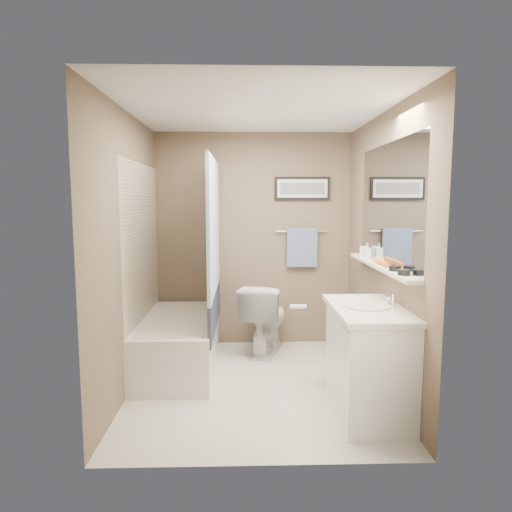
{
  "coord_description": "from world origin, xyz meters",
  "views": [
    {
      "loc": [
        -0.12,
        -3.91,
        1.65
      ],
      "look_at": [
        0.0,
        0.15,
        1.15
      ],
      "focal_mm": 32.0,
      "sensor_mm": 36.0,
      "label": 1
    }
  ],
  "objects_px": {
    "candle_bowl_far": "(395,268)",
    "soap_bottle": "(367,251)",
    "vanity": "(368,362)",
    "hair_brush_back": "(378,260)",
    "bathtub": "(179,343)",
    "glass_jar": "(364,251)",
    "candle_bowl_near": "(404,272)",
    "hair_brush_front": "(384,263)",
    "toilet": "(265,318)"
  },
  "relations": [
    {
      "from": "candle_bowl_far",
      "to": "soap_bottle",
      "type": "relative_size",
      "value": 0.65
    },
    {
      "from": "vanity",
      "to": "candle_bowl_far",
      "type": "height_order",
      "value": "candle_bowl_far"
    },
    {
      "from": "hair_brush_back",
      "to": "soap_bottle",
      "type": "bearing_deg",
      "value": 90.0
    },
    {
      "from": "vanity",
      "to": "bathtub",
      "type": "bearing_deg",
      "value": 148.46
    },
    {
      "from": "bathtub",
      "to": "hair_brush_back",
      "type": "bearing_deg",
      "value": -17.24
    },
    {
      "from": "vanity",
      "to": "glass_jar",
      "type": "relative_size",
      "value": 9.0
    },
    {
      "from": "soap_bottle",
      "to": "vanity",
      "type": "bearing_deg",
      "value": -103.12
    },
    {
      "from": "glass_jar",
      "to": "candle_bowl_near",
      "type": "bearing_deg",
      "value": -90.0
    },
    {
      "from": "vanity",
      "to": "glass_jar",
      "type": "distance_m",
      "value": 1.2
    },
    {
      "from": "candle_bowl_near",
      "to": "candle_bowl_far",
      "type": "distance_m",
      "value": 0.2
    },
    {
      "from": "bathtub",
      "to": "soap_bottle",
      "type": "height_order",
      "value": "soap_bottle"
    },
    {
      "from": "hair_brush_front",
      "to": "hair_brush_back",
      "type": "distance_m",
      "value": 0.17
    },
    {
      "from": "bathtub",
      "to": "vanity",
      "type": "distance_m",
      "value": 1.89
    },
    {
      "from": "hair_brush_back",
      "to": "glass_jar",
      "type": "relative_size",
      "value": 2.2
    },
    {
      "from": "candle_bowl_near",
      "to": "hair_brush_back",
      "type": "distance_m",
      "value": 0.63
    },
    {
      "from": "hair_brush_front",
      "to": "glass_jar",
      "type": "height_order",
      "value": "glass_jar"
    },
    {
      "from": "candle_bowl_far",
      "to": "hair_brush_front",
      "type": "height_order",
      "value": "hair_brush_front"
    },
    {
      "from": "candle_bowl_near",
      "to": "hair_brush_back",
      "type": "relative_size",
      "value": 0.41
    },
    {
      "from": "toilet",
      "to": "bathtub",
      "type": "bearing_deg",
      "value": 44.01
    },
    {
      "from": "bathtub",
      "to": "glass_jar",
      "type": "xyz_separation_m",
      "value": [
        1.79,
        -0.09,
        0.92
      ]
    },
    {
      "from": "toilet",
      "to": "candle_bowl_near",
      "type": "xyz_separation_m",
      "value": [
        0.91,
        -1.64,
        0.75
      ]
    },
    {
      "from": "toilet",
      "to": "soap_bottle",
      "type": "distance_m",
      "value": 1.38
    },
    {
      "from": "vanity",
      "to": "candle_bowl_near",
      "type": "distance_m",
      "value": 0.78
    },
    {
      "from": "vanity",
      "to": "candle_bowl_near",
      "type": "xyz_separation_m",
      "value": [
        0.19,
        -0.19,
        0.73
      ]
    },
    {
      "from": "toilet",
      "to": "hair_brush_back",
      "type": "distance_m",
      "value": 1.55
    },
    {
      "from": "hair_brush_back",
      "to": "candle_bowl_far",
      "type": "bearing_deg",
      "value": -90.0
    },
    {
      "from": "vanity",
      "to": "glass_jar",
      "type": "bearing_deg",
      "value": 78.89
    },
    {
      "from": "bathtub",
      "to": "glass_jar",
      "type": "relative_size",
      "value": 15.0
    },
    {
      "from": "vanity",
      "to": "hair_brush_front",
      "type": "relative_size",
      "value": 4.09
    },
    {
      "from": "bathtub",
      "to": "candle_bowl_near",
      "type": "relative_size",
      "value": 16.67
    },
    {
      "from": "hair_brush_front",
      "to": "soap_bottle",
      "type": "relative_size",
      "value": 1.59
    },
    {
      "from": "bathtub",
      "to": "hair_brush_front",
      "type": "height_order",
      "value": "hair_brush_front"
    },
    {
      "from": "candle_bowl_far",
      "to": "glass_jar",
      "type": "distance_m",
      "value": 0.9
    },
    {
      "from": "hair_brush_front",
      "to": "soap_bottle",
      "type": "distance_m",
      "value": 0.52
    },
    {
      "from": "glass_jar",
      "to": "bathtub",
      "type": "bearing_deg",
      "value": 176.99
    },
    {
      "from": "candle_bowl_far",
      "to": "hair_brush_front",
      "type": "bearing_deg",
      "value": 90.0
    },
    {
      "from": "vanity",
      "to": "candle_bowl_far",
      "type": "xyz_separation_m",
      "value": [
        0.19,
        0.01,
        0.73
      ]
    },
    {
      "from": "candle_bowl_far",
      "to": "hair_brush_back",
      "type": "xyz_separation_m",
      "value": [
        0.0,
        0.44,
        0.0
      ]
    },
    {
      "from": "candle_bowl_far",
      "to": "hair_brush_back",
      "type": "height_order",
      "value": "hair_brush_back"
    },
    {
      "from": "bathtub",
      "to": "hair_brush_back",
      "type": "distance_m",
      "value": 2.07
    },
    {
      "from": "hair_brush_front",
      "to": "glass_jar",
      "type": "distance_m",
      "value": 0.63
    },
    {
      "from": "bathtub",
      "to": "toilet",
      "type": "relative_size",
      "value": 1.97
    },
    {
      "from": "bathtub",
      "to": "toilet",
      "type": "bearing_deg",
      "value": 27.32
    },
    {
      "from": "soap_bottle",
      "to": "bathtub",
      "type": "bearing_deg",
      "value": 173.44
    },
    {
      "from": "hair_brush_back",
      "to": "vanity",
      "type": "bearing_deg",
      "value": -112.44
    },
    {
      "from": "toilet",
      "to": "hair_brush_back",
      "type": "xyz_separation_m",
      "value": [
        0.91,
        -1.0,
        0.76
      ]
    },
    {
      "from": "toilet",
      "to": "vanity",
      "type": "relative_size",
      "value": 0.85
    },
    {
      "from": "hair_brush_front",
      "to": "hair_brush_back",
      "type": "xyz_separation_m",
      "value": [
        0.0,
        0.17,
        0.0
      ]
    },
    {
      "from": "hair_brush_back",
      "to": "glass_jar",
      "type": "bearing_deg",
      "value": 90.0
    },
    {
      "from": "vanity",
      "to": "hair_brush_back",
      "type": "xyz_separation_m",
      "value": [
        0.19,
        0.45,
        0.74
      ]
    }
  ]
}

